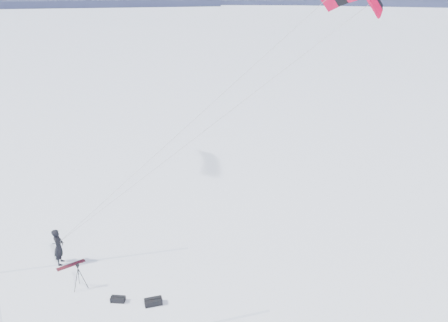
{
  "coord_description": "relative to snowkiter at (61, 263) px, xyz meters",
  "views": [
    {
      "loc": [
        5.12,
        -15.79,
        12.75
      ],
      "look_at": [
        7.01,
        3.52,
        4.96
      ],
      "focal_mm": 35.0,
      "sensor_mm": 36.0,
      "label": 1
    }
  ],
  "objects": [
    {
      "name": "ground",
      "position": [
        1.15,
        -3.06,
        0.0
      ],
      "size": [
        1800.0,
        1800.0,
        0.0
      ],
      "primitive_type": "plane",
      "color": "white"
    },
    {
      "name": "horizon_hills",
      "position": [
        1.15,
        -3.06,
        3.12
      ],
      "size": [
        704.0,
        704.42,
        8.03
      ],
      "color": "#20243D",
      "rests_on": "ground"
    },
    {
      "name": "snow_tracks",
      "position": [
        -0.83,
        -2.97,
        0.0
      ],
      "size": [
        13.93,
        9.84,
        0.01
      ],
      "color": "silver",
      "rests_on": "ground"
    },
    {
      "name": "snowkiter",
      "position": [
        0.0,
        0.0,
        0.0
      ],
      "size": [
        0.46,
        0.7,
        1.9
      ],
      "primitive_type": "imported",
      "rotation": [
        0.0,
        0.0,
        1.57
      ],
      "color": "black",
      "rests_on": "ground"
    },
    {
      "name": "snowboard",
      "position": [
        0.52,
        -0.23,
        0.02
      ],
      "size": [
        1.31,
        0.93,
        0.04
      ],
      "primitive_type": "cube",
      "rotation": [
        0.0,
        0.0,
        0.54
      ],
      "color": "maroon",
      "rests_on": "ground"
    },
    {
      "name": "tripod",
      "position": [
        1.36,
        -2.04,
        0.82
      ],
      "size": [
        0.6,
        0.64,
        1.28
      ],
      "rotation": [
        0.0,
        0.0,
        -0.15
      ],
      "color": "black",
      "rests_on": "ground"
    },
    {
      "name": "gear_bag_a",
      "position": [
        4.71,
        -3.48,
        0.15
      ],
      "size": [
        0.8,
        0.49,
        0.34
      ],
      "rotation": [
        0.0,
        0.0,
        0.19
      ],
      "color": "black",
      "rests_on": "ground"
    },
    {
      "name": "gear_bag_b",
      "position": [
        3.17,
        -3.14,
        0.12
      ],
      "size": [
        0.66,
        0.4,
        0.28
      ],
      "rotation": [
        0.0,
        0.0,
        -0.18
      ],
      "color": "black",
      "rests_on": "ground"
    }
  ]
}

